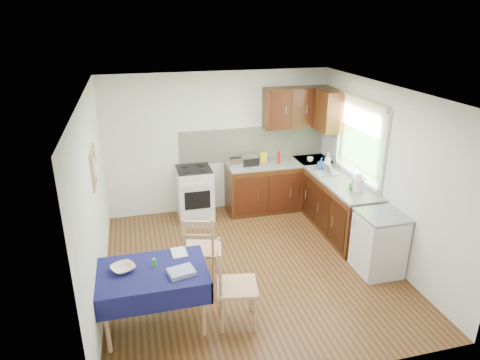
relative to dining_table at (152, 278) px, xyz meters
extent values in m
plane|color=#432711|center=(1.39, 0.91, -0.64)|extent=(4.20, 4.20, 0.00)
cube|color=white|center=(1.39, 0.91, 1.86)|extent=(4.00, 4.20, 0.02)
cube|color=white|center=(1.39, 3.01, 0.61)|extent=(4.00, 0.02, 2.50)
cube|color=white|center=(1.39, -1.19, 0.61)|extent=(4.00, 0.02, 2.50)
cube|color=white|center=(-0.61, 0.91, 0.61)|extent=(0.02, 4.20, 2.50)
cube|color=white|center=(3.39, 0.91, 0.61)|extent=(0.02, 4.20, 2.50)
cube|color=black|center=(2.44, 2.71, -0.21)|extent=(1.90, 0.60, 0.86)
cube|color=black|center=(3.09, 1.56, -0.21)|extent=(0.60, 1.70, 0.86)
cube|color=slate|center=(2.44, 2.71, 0.24)|extent=(1.90, 0.60, 0.04)
cube|color=slate|center=(3.09, 1.56, 0.24)|extent=(0.60, 1.70, 0.04)
cube|color=slate|center=(3.09, 2.71, 0.24)|extent=(0.60, 0.60, 0.04)
cube|color=beige|center=(2.04, 2.99, 0.56)|extent=(2.70, 0.02, 0.60)
cube|color=black|center=(2.79, 2.83, 1.21)|extent=(1.20, 0.35, 0.70)
cube|color=black|center=(3.21, 2.41, 1.21)|extent=(0.35, 0.50, 0.70)
cube|color=silver|center=(0.89, 2.71, -0.19)|extent=(0.60, 0.60, 0.90)
cube|color=black|center=(0.89, 2.71, 0.27)|extent=(0.58, 0.58, 0.02)
cube|color=black|center=(0.89, 2.40, -0.19)|extent=(0.44, 0.01, 0.32)
cube|color=#2B5523|center=(3.37, 1.61, 0.86)|extent=(0.01, 1.40, 0.85)
cube|color=silver|center=(3.36, 1.61, 1.51)|extent=(0.04, 1.48, 0.06)
cube|color=silver|center=(3.36, 1.61, 0.31)|extent=(0.04, 1.48, 0.06)
cube|color=tan|center=(3.34, 1.61, 1.29)|extent=(0.02, 1.36, 0.44)
cube|color=silver|center=(3.09, 0.36, -0.21)|extent=(0.55, 0.58, 0.85)
cube|color=slate|center=(3.09, 0.36, 0.23)|extent=(0.58, 0.60, 0.03)
cube|color=tan|center=(-0.59, 1.21, 0.96)|extent=(0.02, 0.62, 0.47)
cube|color=olive|center=(-0.57, 1.21, 0.96)|extent=(0.01, 0.56, 0.41)
cube|color=white|center=(-0.56, 1.13, 0.98)|extent=(0.00, 0.18, 0.24)
cube|color=white|center=(-0.56, 1.33, 0.86)|extent=(0.00, 0.15, 0.20)
cube|color=#100F3E|center=(0.00, 0.00, 0.09)|extent=(1.19, 0.79, 0.03)
cube|color=#100F3E|center=(0.00, -0.41, -0.03)|extent=(1.23, 0.02, 0.26)
cube|color=#100F3E|center=(0.00, 0.41, -0.03)|extent=(1.23, 0.02, 0.26)
cube|color=#100F3E|center=(-0.60, 0.00, -0.03)|extent=(0.02, 0.83, 0.26)
cube|color=#100F3E|center=(0.60, 0.00, -0.03)|extent=(0.02, 0.83, 0.26)
cylinder|color=tan|center=(-0.51, -0.32, -0.28)|extent=(0.05, 0.05, 0.71)
cylinder|color=tan|center=(0.51, -0.32, -0.28)|extent=(0.05, 0.05, 0.71)
cylinder|color=tan|center=(-0.51, 0.32, -0.28)|extent=(0.05, 0.05, 0.71)
cylinder|color=tan|center=(0.51, 0.32, -0.28)|extent=(0.05, 0.05, 0.71)
cube|color=tan|center=(0.67, 0.76, -0.16)|extent=(0.55, 0.55, 0.04)
cube|color=tan|center=(0.62, 0.58, 0.21)|extent=(0.40, 0.14, 0.32)
cylinder|color=tan|center=(0.90, 0.89, -0.40)|extent=(0.04, 0.04, 0.48)
cylinder|color=tan|center=(0.55, 0.99, -0.40)|extent=(0.04, 0.04, 0.48)
cylinder|color=tan|center=(0.80, 0.54, -0.40)|extent=(0.04, 0.04, 0.48)
cylinder|color=tan|center=(0.45, 0.64, -0.40)|extent=(0.04, 0.04, 0.48)
cube|color=tan|center=(0.93, -0.18, -0.15)|extent=(0.52, 0.52, 0.04)
cube|color=tan|center=(0.74, -0.15, 0.23)|extent=(0.10, 0.41, 0.32)
cylinder|color=tan|center=(1.08, -0.40, -0.39)|extent=(0.04, 0.04, 0.48)
cylinder|color=tan|center=(1.14, -0.03, -0.39)|extent=(0.04, 0.04, 0.48)
cylinder|color=tan|center=(0.72, -0.33, -0.39)|extent=(0.04, 0.04, 0.48)
cylinder|color=tan|center=(0.78, 0.03, -0.39)|extent=(0.04, 0.04, 0.48)
cube|color=silver|center=(1.61, 2.64, 0.35)|extent=(0.24, 0.15, 0.17)
cube|color=black|center=(1.61, 2.64, 0.44)|extent=(0.21, 0.02, 0.02)
cube|color=black|center=(1.88, 2.71, 0.33)|extent=(0.29, 0.25, 0.13)
cube|color=silver|center=(1.88, 2.71, 0.42)|extent=(0.29, 0.25, 0.03)
cylinder|color=red|center=(2.40, 2.63, 0.38)|extent=(0.05, 0.05, 0.22)
cube|color=yellow|center=(2.16, 2.80, 0.35)|extent=(0.14, 0.11, 0.18)
cube|color=#939298|center=(3.02, 1.94, 0.27)|extent=(0.37, 0.28, 0.02)
cylinder|color=silver|center=(3.02, 1.94, 0.35)|extent=(0.05, 0.18, 0.18)
cylinder|color=silver|center=(3.15, 1.14, 0.37)|extent=(0.17, 0.17, 0.21)
sphere|color=silver|center=(3.15, 1.14, 0.50)|extent=(0.11, 0.11, 0.11)
imported|color=silver|center=(2.99, 2.59, 0.31)|extent=(0.13, 0.13, 0.09)
imported|color=silver|center=(3.09, 2.11, 0.41)|extent=(0.13, 0.13, 0.30)
imported|color=blue|center=(3.01, 2.18, 0.36)|extent=(0.12, 0.12, 0.20)
imported|color=#258825|center=(3.09, 1.22, 0.34)|extent=(0.17, 0.17, 0.16)
imported|color=beige|center=(-0.31, 0.07, 0.14)|extent=(0.33, 0.33, 0.06)
imported|color=white|center=(0.25, 0.28, 0.11)|extent=(0.19, 0.25, 0.02)
cylinder|color=green|center=(0.04, 0.08, 0.15)|extent=(0.04, 0.04, 0.09)
cube|color=navy|center=(0.31, -0.15, 0.13)|extent=(0.32, 0.27, 0.05)
camera|label=1|loc=(-0.06, -4.17, 2.78)|focal=32.00mm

